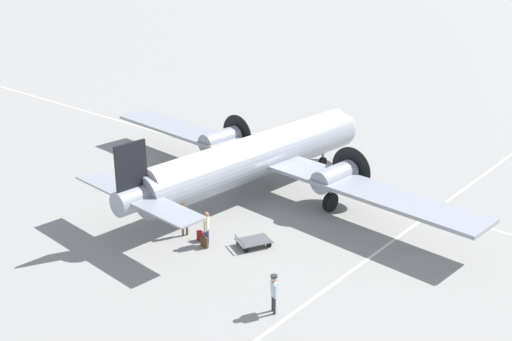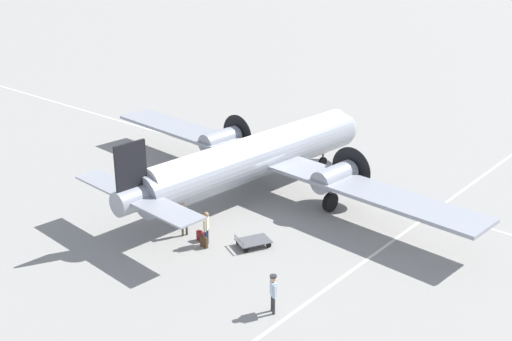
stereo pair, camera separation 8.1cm
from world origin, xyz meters
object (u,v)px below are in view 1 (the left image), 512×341
object	(u,v)px
passenger_boarding	(184,216)
ramp_agent	(207,225)
suitcase_upright_spare	(204,242)
suitcase_near_door	(201,236)
crew_foreground	(274,289)
baggage_cart	(254,241)
airliner_main	(260,155)

from	to	relation	value
passenger_boarding	ramp_agent	xyz separation A→B (m)	(-1.60, 0.02, 0.03)
passenger_boarding	suitcase_upright_spare	xyz separation A→B (m)	(-1.69, 0.29, -0.79)
passenger_boarding	ramp_agent	size ratio (longest dim) A/B	0.95
passenger_boarding	suitcase_near_door	bearing A→B (deg)	-69.87
crew_foreground	baggage_cart	world-z (taller)	crew_foreground
suitcase_near_door	crew_foreground	bearing A→B (deg)	158.74
baggage_cart	crew_foreground	bearing A→B (deg)	-105.81
airliner_main	baggage_cart	xyz separation A→B (m)	(-4.13, 5.52, -2.10)
suitcase_upright_spare	passenger_boarding	bearing A→B (deg)	-9.90
suitcase_near_door	baggage_cart	size ratio (longest dim) A/B	0.29
baggage_cart	suitcase_upright_spare	bearing A→B (deg)	158.43
suitcase_upright_spare	baggage_cart	distance (m)	2.45
crew_foreground	suitcase_upright_spare	world-z (taller)	crew_foreground
airliner_main	ramp_agent	xyz separation A→B (m)	(-2.24, 6.91, -1.26)
passenger_boarding	suitcase_near_door	xyz separation A→B (m)	(-1.05, -0.09, -0.81)
ramp_agent	suitcase_upright_spare	world-z (taller)	ramp_agent
passenger_boarding	ramp_agent	distance (m)	1.60
suitcase_upright_spare	baggage_cart	world-z (taller)	suitcase_upright_spare
ramp_agent	suitcase_near_door	distance (m)	1.01
crew_foreground	suitcase_upright_spare	bearing A→B (deg)	-163.46
suitcase_near_door	suitcase_upright_spare	bearing A→B (deg)	148.52
suitcase_near_door	suitcase_upright_spare	size ratio (longest dim) A/B	0.93
baggage_cart	ramp_agent	bearing A→B (deg)	152.04
airliner_main	baggage_cart	world-z (taller)	airliner_main
passenger_boarding	suitcase_upright_spare	world-z (taller)	passenger_boarding
crew_foreground	suitcase_near_door	size ratio (longest dim) A/B	3.08
passenger_boarding	baggage_cart	size ratio (longest dim) A/B	0.87
passenger_boarding	airliner_main	bearing A→B (deg)	20.35
baggage_cart	suitcase_near_door	bearing A→B (deg)	143.40
airliner_main	crew_foreground	distance (m)	12.81
airliner_main	ramp_agent	world-z (taller)	airliner_main
passenger_boarding	suitcase_upright_spare	distance (m)	1.89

